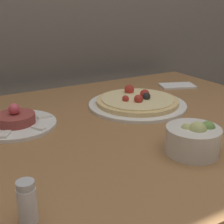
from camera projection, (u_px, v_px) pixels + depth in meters
dining_table at (120, 155)px, 0.92m from camera, size 1.15×0.88×0.77m
pizza_plate at (137, 102)px, 1.02m from camera, size 0.32×0.32×0.05m
tartare_plate at (16, 122)px, 0.85m from camera, size 0.22×0.22×0.07m
small_bowl at (194, 139)px, 0.70m from camera, size 0.12×0.12×0.08m
napkin at (177, 86)px, 1.25m from camera, size 0.15×0.12×0.01m
salt_shaker at (27, 202)px, 0.48m from camera, size 0.03×0.03×0.07m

